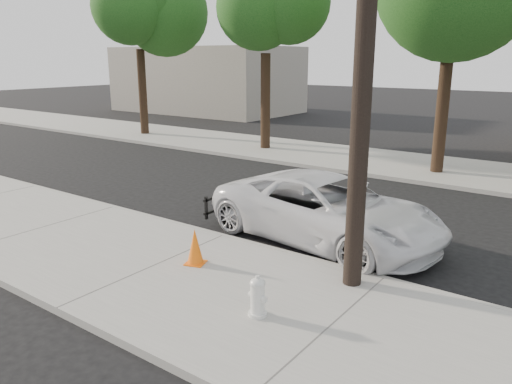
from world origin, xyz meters
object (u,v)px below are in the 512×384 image
(utility_pole, at_px, (366,27))
(fire_hydrant, at_px, (258,297))
(traffic_cone, at_px, (195,247))
(police_cruiser, at_px, (326,209))

(utility_pole, distance_m, fire_hydrant, 4.74)
(fire_hydrant, distance_m, traffic_cone, 2.46)
(police_cruiser, xyz_separation_m, traffic_cone, (-1.33, -3.05, -0.28))
(fire_hydrant, xyz_separation_m, traffic_cone, (-2.26, 0.97, 0.04))
(police_cruiser, xyz_separation_m, fire_hydrant, (0.93, -4.03, -0.32))
(utility_pole, relative_size, police_cruiser, 1.59)
(utility_pole, height_order, police_cruiser, utility_pole)
(utility_pole, bearing_deg, fire_hydrant, -109.59)
(fire_hydrant, relative_size, traffic_cone, 0.88)
(police_cruiser, distance_m, traffic_cone, 3.34)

